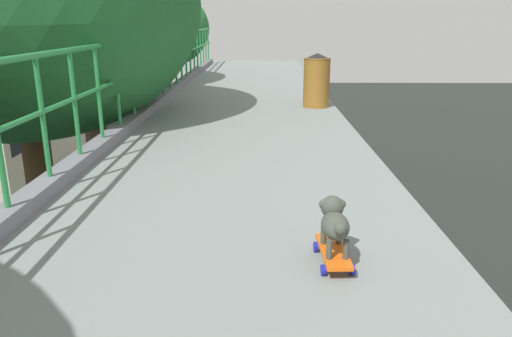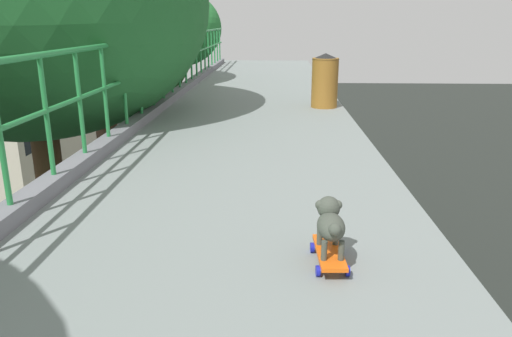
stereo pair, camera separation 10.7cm
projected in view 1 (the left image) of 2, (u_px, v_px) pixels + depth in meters
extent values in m
cylinder|color=#278742|center=(43.00, 118.00, 4.18)|extent=(0.04, 0.04, 1.04)
cylinder|color=#278742|center=(75.00, 104.00, 4.90)|extent=(0.04, 0.04, 1.04)
cylinder|color=#278742|center=(99.00, 93.00, 5.61)|extent=(0.04, 0.04, 1.04)
cylinder|color=#278742|center=(117.00, 85.00, 6.33)|extent=(0.04, 0.04, 1.04)
cylinder|color=#278742|center=(132.00, 78.00, 7.05)|extent=(0.04, 0.04, 1.04)
cylinder|color=#278742|center=(144.00, 73.00, 7.76)|extent=(0.04, 0.04, 1.04)
cylinder|color=#278742|center=(154.00, 69.00, 8.48)|extent=(0.04, 0.04, 1.04)
cylinder|color=#278742|center=(162.00, 65.00, 9.20)|extent=(0.04, 0.04, 1.04)
cylinder|color=#278742|center=(169.00, 62.00, 9.92)|extent=(0.04, 0.04, 1.04)
cylinder|color=#278742|center=(176.00, 59.00, 10.63)|extent=(0.04, 0.04, 1.04)
cylinder|color=#278742|center=(181.00, 56.00, 11.35)|extent=(0.04, 0.04, 1.04)
cylinder|color=#278742|center=(186.00, 54.00, 12.07)|extent=(0.04, 0.04, 1.04)
cylinder|color=#278742|center=(190.00, 52.00, 12.78)|extent=(0.04, 0.04, 1.04)
cylinder|color=#278742|center=(194.00, 51.00, 13.50)|extent=(0.04, 0.04, 1.04)
cylinder|color=#278742|center=(197.00, 49.00, 14.22)|extent=(0.04, 0.04, 1.04)
cylinder|color=#278742|center=(200.00, 48.00, 14.93)|extent=(0.04, 0.04, 1.04)
cylinder|color=#278742|center=(203.00, 47.00, 15.65)|extent=(0.04, 0.04, 1.04)
cylinder|color=#278742|center=(206.00, 45.00, 16.37)|extent=(0.04, 0.04, 1.04)
cylinder|color=#278742|center=(208.00, 44.00, 17.08)|extent=(0.04, 0.04, 1.04)
cube|color=navy|center=(7.00, 277.00, 13.33)|extent=(1.62, 4.59, 0.64)
cylinder|color=black|center=(56.00, 261.00, 14.69)|extent=(0.20, 0.65, 0.65)
cylinder|color=black|center=(5.00, 260.00, 14.71)|extent=(0.20, 0.65, 0.65)
cylinder|color=black|center=(11.00, 313.00, 12.07)|extent=(0.20, 0.65, 0.65)
cube|color=beige|center=(42.00, 133.00, 24.10)|extent=(2.39, 11.74, 3.30)
cube|color=black|center=(40.00, 121.00, 23.93)|extent=(2.41, 10.80, 0.70)
cylinder|color=black|center=(95.00, 142.00, 28.44)|extent=(0.28, 0.96, 0.96)
cylinder|color=black|center=(56.00, 142.00, 28.46)|extent=(0.28, 0.96, 0.96)
cylinder|color=black|center=(40.00, 182.00, 21.42)|extent=(0.28, 0.96, 0.96)
cylinder|color=#4E3621|center=(53.00, 272.00, 8.66)|extent=(0.45, 0.45, 5.95)
ellipsoid|color=#22612D|center=(17.00, 4.00, 7.35)|extent=(5.53, 5.53, 4.11)
cylinder|color=brown|center=(102.00, 195.00, 12.59)|extent=(0.53, 0.53, 5.85)
ellipsoid|color=#3A8335|center=(86.00, 24.00, 11.36)|extent=(4.71, 4.71, 4.69)
cylinder|color=brown|center=(168.00, 121.00, 21.85)|extent=(0.36, 0.36, 5.85)
ellipsoid|color=#2A7E37|center=(163.00, 28.00, 20.69)|extent=(3.88, 3.88, 3.24)
cube|color=#F35D13|center=(333.00, 251.00, 3.05)|extent=(0.17, 0.48, 0.02)
cylinder|color=#181EAA|center=(342.00, 246.00, 3.21)|extent=(0.03, 0.07, 0.07)
cylinder|color=#181EAA|center=(316.00, 247.00, 3.20)|extent=(0.03, 0.07, 0.07)
cylinder|color=#181EAA|center=(352.00, 270.00, 2.91)|extent=(0.03, 0.07, 0.07)
cylinder|color=#181EAA|center=(323.00, 270.00, 2.91)|extent=(0.03, 0.07, 0.07)
cylinder|color=#44493F|center=(339.00, 234.00, 3.11)|extent=(0.04, 0.04, 0.12)
cylinder|color=#44493F|center=(323.00, 235.00, 3.11)|extent=(0.04, 0.04, 0.12)
cylinder|color=#44493F|center=(346.00, 249.00, 2.91)|extent=(0.04, 0.04, 0.12)
cylinder|color=#44493F|center=(329.00, 250.00, 2.90)|extent=(0.04, 0.04, 0.12)
ellipsoid|color=#44493F|center=(335.00, 226.00, 2.97)|extent=(0.18, 0.29, 0.15)
sphere|color=#44493F|center=(332.00, 207.00, 3.07)|extent=(0.14, 0.14, 0.14)
ellipsoid|color=#404336|center=(330.00, 205.00, 3.13)|extent=(0.05, 0.07, 0.04)
sphere|color=#44493F|center=(341.00, 204.00, 3.06)|extent=(0.06, 0.06, 0.06)
sphere|color=#44493F|center=(324.00, 204.00, 3.06)|extent=(0.06, 0.06, 0.06)
sphere|color=#44493F|center=(340.00, 229.00, 2.82)|extent=(0.08, 0.08, 0.08)
cylinder|color=#936023|center=(316.00, 83.00, 8.48)|extent=(0.45, 0.45, 0.84)
cone|color=black|center=(317.00, 56.00, 8.35)|extent=(0.46, 0.46, 0.10)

